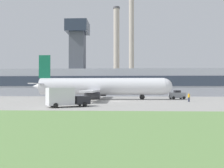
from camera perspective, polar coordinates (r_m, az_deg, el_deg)
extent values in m
plane|color=#999691|center=(43.28, 0.76, -4.52)|extent=(400.00, 400.00, 0.00)
cube|color=#9EA3AD|center=(71.11, 1.56, 0.33)|extent=(80.16, 11.15, 8.42)
cube|color=#2D3847|center=(65.50, 1.45, 0.80)|extent=(78.56, 0.16, 3.03)
cube|color=#4C515B|center=(73.00, -8.99, 5.12)|extent=(4.74, 4.74, 20.64)
cube|color=#283342|center=(75.24, -8.97, 14.41)|extent=(7.11, 7.11, 3.79)
cylinder|color=#B2A899|center=(105.91, 1.18, 8.67)|extent=(2.83, 2.83, 40.44)
cylinder|color=#4C4C51|center=(111.18, 1.18, 19.22)|extent=(3.25, 3.25, 0.85)
cylinder|color=#B2A899|center=(104.18, 5.12, 9.93)|extent=(2.38, 2.38, 44.37)
cylinder|color=silver|center=(49.30, -2.69, -0.61)|extent=(27.89, 3.75, 3.75)
sphere|color=silver|center=(49.93, 13.46, -0.59)|extent=(3.56, 3.56, 3.56)
cone|color=silver|center=(52.50, -18.02, -0.58)|extent=(4.12, 3.56, 3.56)
cube|color=#146647|center=(52.43, -17.20, 4.35)|extent=(2.62, 0.24, 5.27)
cube|color=silver|center=(48.85, -18.83, 0.09)|extent=(1.09, 7.32, 0.20)
cube|color=silver|center=(55.72, -16.06, -0.02)|extent=(1.09, 7.32, 0.20)
cube|color=silver|center=(42.66, -5.43, -1.84)|extent=(2.42, 12.21, 0.36)
cube|color=silver|center=(56.26, -3.44, -1.59)|extent=(2.42, 12.21, 0.36)
cylinder|color=#333338|center=(42.14, -5.13, -3.02)|extent=(2.96, 1.42, 1.42)
cylinder|color=#333338|center=(56.76, -3.08, -2.45)|extent=(2.96, 1.42, 1.42)
cylinder|color=#59595B|center=(49.29, 7.87, -2.53)|extent=(0.20, 0.20, 1.44)
sphere|color=black|center=(49.31, 7.87, -3.37)|extent=(1.18, 1.18, 1.18)
cylinder|color=#59595B|center=(47.22, -6.35, -2.61)|extent=(0.20, 0.20, 1.44)
sphere|color=black|center=(47.25, -6.35, -3.49)|extent=(1.18, 1.18, 1.18)
cylinder|color=#59595B|center=(52.11, -5.49, -2.44)|extent=(0.20, 0.20, 1.44)
sphere|color=black|center=(52.13, -5.49, -3.23)|extent=(1.18, 1.18, 1.18)
cube|color=gray|center=(52.89, 16.65, -2.80)|extent=(3.87, 2.44, 1.23)
cube|color=black|center=(52.86, 16.65, -1.87)|extent=(1.48, 1.46, 0.50)
sphere|color=black|center=(52.72, 18.28, -3.43)|extent=(0.70, 0.70, 0.70)
sphere|color=black|center=(54.21, 17.48, -3.36)|extent=(0.70, 0.70, 0.70)
sphere|color=black|center=(51.63, 15.79, -3.50)|extent=(0.70, 0.70, 0.70)
sphere|color=black|center=(53.15, 15.04, -3.42)|extent=(0.70, 0.70, 0.70)
cube|color=#232328|center=(32.39, -8.04, -4.17)|extent=(2.86, 2.85, 1.18)
cube|color=silver|center=(31.33, -13.37, -3.15)|extent=(4.12, 3.66, 2.40)
sphere|color=black|center=(31.59, -7.13, -5.27)|extent=(0.70, 0.70, 0.70)
sphere|color=black|center=(33.39, -8.42, -5.02)|extent=(0.70, 0.70, 0.70)
sphere|color=black|center=(30.22, -14.49, -5.45)|extent=(0.70, 0.70, 0.70)
sphere|color=black|center=(32.10, -15.41, -5.17)|extent=(0.70, 0.70, 0.70)
cylinder|color=#23283D|center=(44.12, 19.44, -3.87)|extent=(0.43, 0.43, 0.83)
cylinder|color=#F2A514|center=(44.09, 19.43, -2.90)|extent=(0.54, 0.54, 0.66)
sphere|color=tan|center=(44.07, 19.43, -2.33)|extent=(0.22, 0.22, 0.22)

